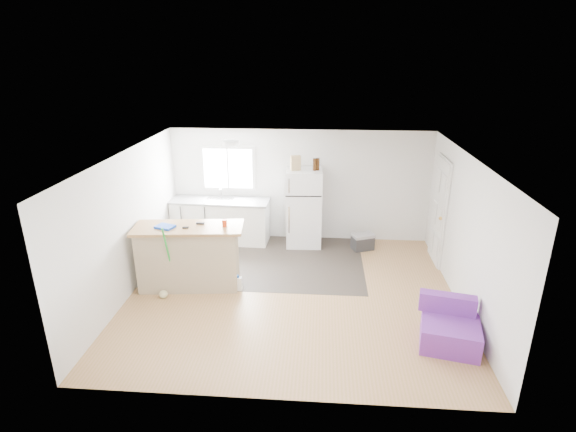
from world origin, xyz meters
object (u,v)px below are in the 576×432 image
at_px(red_cup, 225,223).
at_px(cleaner_jug, 238,284).
at_px(purple_seat, 449,329).
at_px(bottle_left, 315,164).
at_px(refrigerator, 304,208).
at_px(bottle_right, 318,164).
at_px(mop, 165,285).
at_px(cooler, 363,241).
at_px(peninsula, 189,256).
at_px(kitchen_cabinets, 221,220).
at_px(blue_tray, 165,227).
at_px(cardboard_box, 296,163).

bearing_deg(red_cup, cleaner_jug, -33.33).
height_order(purple_seat, bottle_left, bottle_left).
bearing_deg(purple_seat, refrigerator, 135.71).
relative_size(refrigerator, purple_seat, 1.77).
xyz_separation_m(refrigerator, bottle_right, (0.27, -0.02, 0.95)).
bearing_deg(mop, cooler, 37.56).
distance_m(cooler, purple_seat, 3.30).
bearing_deg(peninsula, kitchen_cabinets, 81.09).
height_order(blue_tray, bottle_right, bottle_right).
relative_size(purple_seat, bottle_left, 3.71).
bearing_deg(cardboard_box, bottle_right, 4.41).
xyz_separation_m(refrigerator, purple_seat, (2.21, -3.35, -0.59)).
distance_m(cardboard_box, bottle_left, 0.38).
height_order(refrigerator, blue_tray, refrigerator).
xyz_separation_m(cleaner_jug, mop, (-1.18, -0.32, 0.10)).
xyz_separation_m(purple_seat, blue_tray, (-4.45, 1.27, 0.91)).
relative_size(kitchen_cabinets, cooler, 4.05).
height_order(refrigerator, bottle_left, bottle_left).
distance_m(peninsula, cleaner_jug, 0.98).
relative_size(cleaner_jug, cardboard_box, 0.97).
height_order(cleaner_jug, red_cup, red_cup).
bearing_deg(cooler, red_cup, -167.02).
relative_size(kitchen_cabinets, cleaner_jug, 7.28).
height_order(red_cup, bottle_right, bottle_right).
height_order(purple_seat, cleaner_jug, purple_seat).
xyz_separation_m(kitchen_cabinets, red_cup, (0.54, -1.98, 0.71)).
bearing_deg(bottle_left, refrigerator, 166.08).
distance_m(refrigerator, cooler, 1.42).
relative_size(blue_tray, cardboard_box, 1.00).
distance_m(refrigerator, cleaner_jug, 2.44).
relative_size(kitchen_cabinets, blue_tray, 7.10).
bearing_deg(cooler, cleaner_jug, -162.40).
height_order(refrigerator, red_cup, refrigerator).
xyz_separation_m(purple_seat, bottle_right, (-1.94, 3.33, 1.53)).
height_order(kitchen_cabinets, peninsula, kitchen_cabinets).
relative_size(red_cup, bottle_right, 0.48).
height_order(peninsula, red_cup, red_cup).
bearing_deg(peninsula, cleaner_jug, -11.72).
distance_m(purple_seat, bottle_left, 4.15).
distance_m(cardboard_box, bottle_right, 0.45).
xyz_separation_m(kitchen_cabinets, cleaner_jug, (0.75, -2.12, -0.35)).
distance_m(peninsula, cooler, 3.66).
bearing_deg(bottle_left, blue_tray, -140.32).
relative_size(purple_seat, cardboard_box, 3.09).
xyz_separation_m(mop, red_cup, (0.96, 0.46, 0.96)).
bearing_deg(bottle_right, cleaner_jug, -122.41).
distance_m(cooler, red_cup, 3.23).
distance_m(cleaner_jug, bottle_right, 2.95).
bearing_deg(mop, blue_tray, 98.87).
bearing_deg(cardboard_box, refrigerator, 16.81).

